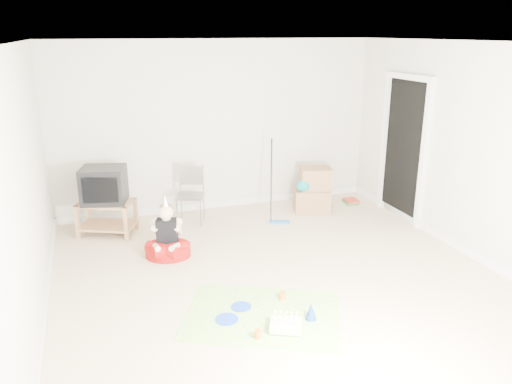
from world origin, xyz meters
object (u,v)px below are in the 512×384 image
object	(u,v)px
tv_stand	(107,215)
birthday_cake	(286,326)
crt_tv	(104,185)
folding_chair	(190,196)
cardboard_boxes	(313,190)
seated_woman	(168,243)

from	to	relation	value
tv_stand	birthday_cake	bearing A→B (deg)	-64.08
tv_stand	crt_tv	world-z (taller)	crt_tv
crt_tv	folding_chair	xyz separation A→B (m)	(1.19, 0.05, -0.30)
tv_stand	cardboard_boxes	size ratio (longest dim) A/B	1.26
birthday_cake	tv_stand	bearing A→B (deg)	115.92
cardboard_boxes	birthday_cake	world-z (taller)	cardboard_boxes
folding_chair	tv_stand	bearing A→B (deg)	-177.64
crt_tv	folding_chair	size ratio (longest dim) A/B	0.68
folding_chair	seated_woman	size ratio (longest dim) A/B	1.04
birthday_cake	seated_woman	bearing A→B (deg)	111.51
tv_stand	folding_chair	size ratio (longest dim) A/B	1.03
tv_stand	seated_woman	distance (m)	1.22
crt_tv	seated_woman	xyz separation A→B (m)	(0.67, -1.01, -0.53)
cardboard_boxes	tv_stand	bearing A→B (deg)	178.76
crt_tv	cardboard_boxes	distance (m)	3.13
tv_stand	birthday_cake	xyz separation A→B (m)	(1.46, -3.00, -0.23)
crt_tv	birthday_cake	bearing A→B (deg)	-49.32
folding_chair	birthday_cake	size ratio (longest dim) A/B	2.30
cardboard_boxes	seated_woman	xyz separation A→B (m)	(-2.43, -0.94, -0.15)
crt_tv	tv_stand	bearing A→B (deg)	168.19
birthday_cake	crt_tv	bearing A→B (deg)	115.92
tv_stand	seated_woman	world-z (taller)	seated_woman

